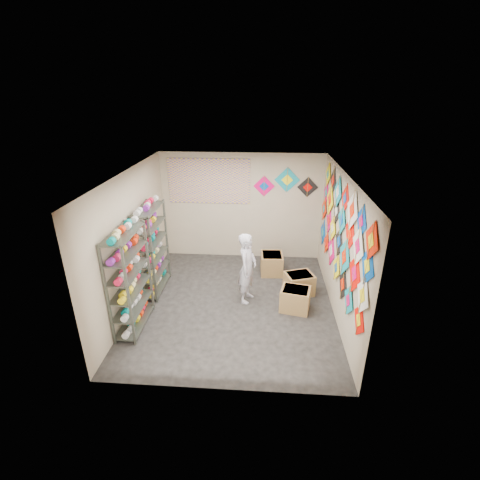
# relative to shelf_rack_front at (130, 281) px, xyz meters

# --- Properties ---
(ground) EXTENTS (4.50, 4.50, 0.00)m
(ground) POSITION_rel_shelf_rack_front_xyz_m (1.78, 0.85, -0.95)
(ground) COLOR black
(room_walls) EXTENTS (4.50, 4.50, 4.50)m
(room_walls) POSITION_rel_shelf_rack_front_xyz_m (1.78, 0.85, 0.69)
(room_walls) COLOR tan
(room_walls) RESTS_ON ground
(shelf_rack_front) EXTENTS (0.40, 1.10, 1.90)m
(shelf_rack_front) POSITION_rel_shelf_rack_front_xyz_m (0.00, 0.00, 0.00)
(shelf_rack_front) COLOR #4C5147
(shelf_rack_front) RESTS_ON ground
(shelf_rack_back) EXTENTS (0.40, 1.10, 1.90)m
(shelf_rack_back) POSITION_rel_shelf_rack_front_xyz_m (0.00, 1.30, 0.00)
(shelf_rack_back) COLOR #4C5147
(shelf_rack_back) RESTS_ON ground
(string_spools) EXTENTS (0.12, 2.36, 0.12)m
(string_spools) POSITION_rel_shelf_rack_front_xyz_m (-0.00, 0.65, 0.10)
(string_spools) COLOR #E52257
(string_spools) RESTS_ON ground
(kite_wall_display) EXTENTS (0.06, 4.22, 2.04)m
(kite_wall_display) POSITION_rel_shelf_rack_front_xyz_m (3.76, 0.84, 0.70)
(kite_wall_display) COLOR #E70A02
(kite_wall_display) RESTS_ON room_walls
(back_wall_kites) EXTENTS (1.56, 0.02, 0.73)m
(back_wall_kites) POSITION_rel_shelf_rack_front_xyz_m (2.86, 3.09, 1.02)
(back_wall_kites) COLOR #E00462
(back_wall_kites) RESTS_ON room_walls
(poster) EXTENTS (2.00, 0.01, 1.10)m
(poster) POSITION_rel_shelf_rack_front_xyz_m (0.98, 3.08, 1.05)
(poster) COLOR #674AA1
(poster) RESTS_ON room_walls
(shopkeeper) EXTENTS (0.73, 0.64, 1.50)m
(shopkeeper) POSITION_rel_shelf_rack_front_xyz_m (2.04, 1.01, -0.20)
(shopkeeper) COLOR silver
(shopkeeper) RESTS_ON ground
(carton_a) EXTENTS (0.64, 0.57, 0.46)m
(carton_a) POSITION_rel_shelf_rack_front_xyz_m (3.01, 0.73, -0.72)
(carton_a) COLOR olive
(carton_a) RESTS_ON ground
(carton_b) EXTENTS (0.69, 0.62, 0.47)m
(carton_b) POSITION_rel_shelf_rack_front_xyz_m (3.14, 1.33, -0.72)
(carton_b) COLOR olive
(carton_b) RESTS_ON ground
(carton_c) EXTENTS (0.53, 0.58, 0.49)m
(carton_c) POSITION_rel_shelf_rack_front_xyz_m (2.56, 2.21, -0.71)
(carton_c) COLOR olive
(carton_c) RESTS_ON ground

